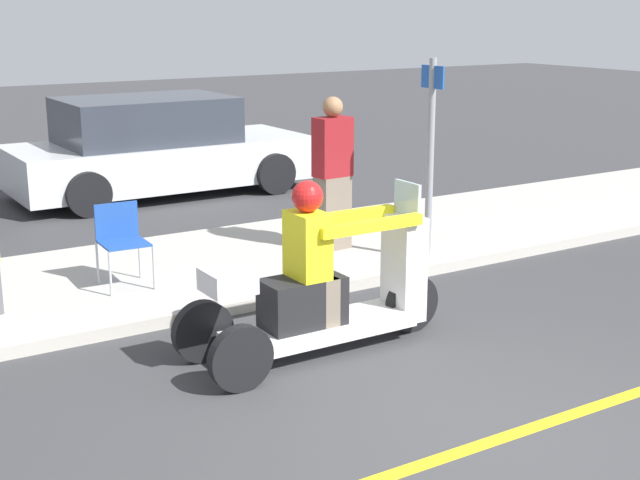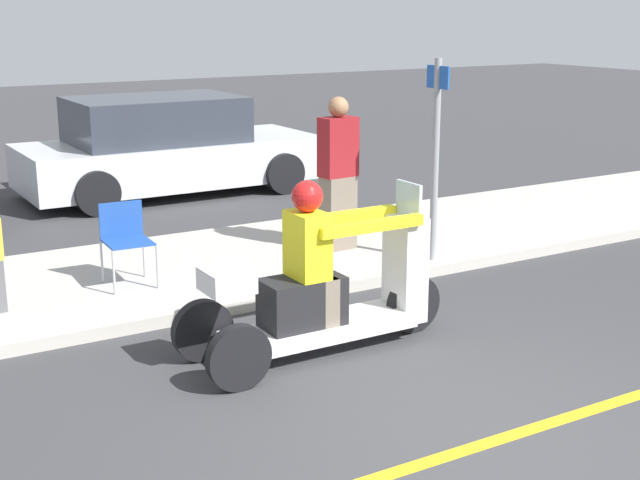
{
  "view_description": "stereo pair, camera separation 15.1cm",
  "coord_description": "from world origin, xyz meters",
  "px_view_note": "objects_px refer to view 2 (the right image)",
  "views": [
    {
      "loc": [
        -3.95,
        -4.01,
        2.85
      ],
      "look_at": [
        -0.19,
        1.98,
        0.98
      ],
      "focal_mm": 50.0,
      "sensor_mm": 36.0,
      "label": 1
    },
    {
      "loc": [
        -3.82,
        -4.09,
        2.85
      ],
      "look_at": [
        -0.19,
        1.98,
        0.98
      ],
      "focal_mm": 50.0,
      "sensor_mm": 36.0,
      "label": 2
    }
  ],
  "objects_px": {
    "folding_chair_set_back": "(125,235)",
    "parked_car_lot_left": "(166,148)",
    "motorcycle_trike": "(322,292)",
    "spectator_far_back": "(338,177)",
    "street_sign": "(435,152)"
  },
  "relations": [
    {
      "from": "folding_chair_set_back",
      "to": "parked_car_lot_left",
      "type": "relative_size",
      "value": 0.18
    },
    {
      "from": "motorcycle_trike",
      "to": "spectator_far_back",
      "type": "xyz_separation_m",
      "value": [
        1.65,
        2.39,
        0.44
      ]
    },
    {
      "from": "folding_chair_set_back",
      "to": "spectator_far_back",
      "type": "bearing_deg",
      "value": 0.85
    },
    {
      "from": "motorcycle_trike",
      "to": "street_sign",
      "type": "xyz_separation_m",
      "value": [
        2.31,
        1.47,
        0.79
      ]
    },
    {
      "from": "spectator_far_back",
      "to": "folding_chair_set_back",
      "type": "bearing_deg",
      "value": -179.15
    },
    {
      "from": "motorcycle_trike",
      "to": "parked_car_lot_left",
      "type": "relative_size",
      "value": 0.53
    },
    {
      "from": "spectator_far_back",
      "to": "folding_chair_set_back",
      "type": "distance_m",
      "value": 2.57
    },
    {
      "from": "spectator_far_back",
      "to": "parked_car_lot_left",
      "type": "relative_size",
      "value": 0.38
    },
    {
      "from": "parked_car_lot_left",
      "to": "folding_chair_set_back",
      "type": "bearing_deg",
      "value": -116.01
    },
    {
      "from": "folding_chair_set_back",
      "to": "street_sign",
      "type": "height_order",
      "value": "street_sign"
    },
    {
      "from": "spectator_far_back",
      "to": "folding_chair_set_back",
      "type": "xyz_separation_m",
      "value": [
        -2.54,
        -0.04,
        -0.34
      ]
    },
    {
      "from": "folding_chair_set_back",
      "to": "street_sign",
      "type": "xyz_separation_m",
      "value": [
        3.2,
        -0.89,
        0.69
      ]
    },
    {
      "from": "spectator_far_back",
      "to": "parked_car_lot_left",
      "type": "xyz_separation_m",
      "value": [
        -0.32,
        4.52,
        -0.25
      ]
    },
    {
      "from": "spectator_far_back",
      "to": "parked_car_lot_left",
      "type": "bearing_deg",
      "value": 94.03
    },
    {
      "from": "motorcycle_trike",
      "to": "folding_chair_set_back",
      "type": "xyz_separation_m",
      "value": [
        -0.9,
        2.36,
        0.09
      ]
    }
  ]
}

